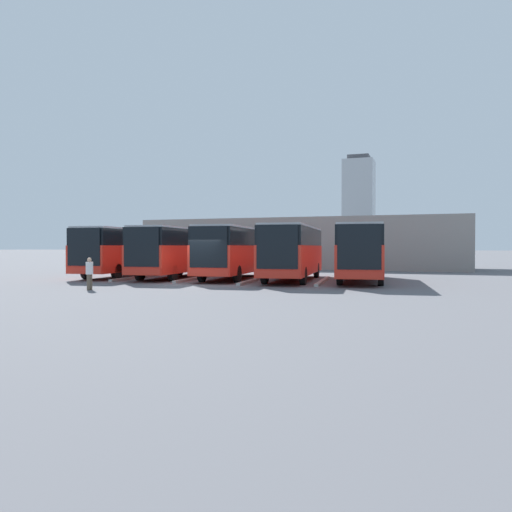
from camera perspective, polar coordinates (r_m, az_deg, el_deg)
name	(u,v)px	position (r m, az deg, el deg)	size (l,w,h in m)	color
ground_plane	(197,285)	(27.82, -6.76, -3.29)	(600.00, 600.00, 0.00)	#5B5B60
bus_0	(361,251)	(30.92, 11.96, 0.61)	(3.60, 10.83, 3.38)	red
curb_divider_0	(323,281)	(29.77, 7.62, -2.86)	(0.24, 7.08, 0.15)	#9E9E99
bus_1	(293,250)	(31.08, 4.25, 0.64)	(3.60, 10.83, 3.38)	red
curb_divider_1	(253,280)	(30.26, -0.31, -2.79)	(0.24, 7.08, 0.15)	#9E9E99
bus_2	(234,250)	(32.81, -2.51, 0.66)	(3.60, 10.83, 3.38)	red
curb_divider_2	(195,278)	(32.28, -6.95, -2.56)	(0.24, 7.08, 0.15)	#9E9E99
bus_3	(176,250)	(34.32, -9.08, 0.66)	(3.60, 10.83, 3.38)	red
curb_divider_3	(138,277)	(34.07, -13.38, -2.39)	(0.24, 7.08, 0.15)	#9E9E99
bus_4	(126,250)	(36.57, -14.67, 0.66)	(3.60, 10.83, 3.38)	red
pedestrian	(89,273)	(25.57, -18.50, -1.81)	(0.41, 0.41, 1.58)	brown
station_building	(302,243)	(50.26, 5.26, 1.46)	(31.29, 11.57, 4.86)	gray
office_tower	(359,205)	(267.67, 11.67, 5.78)	(15.50, 15.50, 49.79)	#ADB2B7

